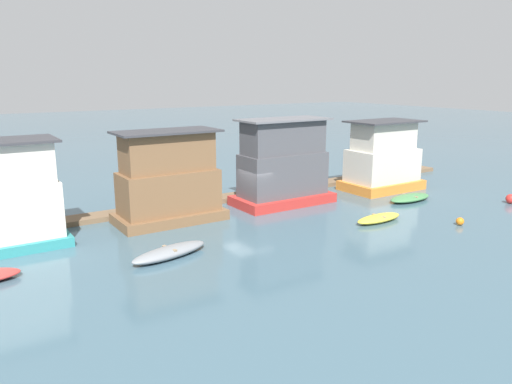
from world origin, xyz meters
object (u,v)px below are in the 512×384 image
houseboat_orange (383,159)px  dinghy_yellow (379,218)px  houseboat_brown (169,181)px  houseboat_red (283,166)px  dinghy_green (410,198)px  buoy_red (511,199)px  houseboat_teal (0,199)px  dinghy_grey (170,252)px  buoy_orange (460,221)px

houseboat_orange → dinghy_yellow: size_ratio=1.71×
houseboat_brown → houseboat_red: houseboat_red is taller
dinghy_green → houseboat_orange: bearing=73.9°
dinghy_yellow → dinghy_green: dinghy_green is taller
houseboat_red → buoy_red: 15.48m
houseboat_teal → dinghy_grey: bearing=-42.1°
houseboat_teal → houseboat_orange: bearing=-2.0°
houseboat_red → buoy_red: size_ratio=10.44×
houseboat_teal → houseboat_brown: houseboat_teal is taller
dinghy_yellow → houseboat_brown: bearing=146.4°
buoy_orange → houseboat_red: bearing=120.1°
houseboat_brown → houseboat_red: 8.06m
buoy_red → buoy_orange: (-7.25, -1.28, -0.09)m
dinghy_green → houseboat_red: bearing=151.2°
houseboat_teal → dinghy_green: size_ratio=1.62×
dinghy_green → buoy_red: 6.59m
buoy_red → dinghy_green: bearing=141.2°
buoy_red → dinghy_grey: bearing=172.9°
houseboat_red → houseboat_orange: 8.77m
buoy_red → houseboat_teal: bearing=163.8°
houseboat_red → dinghy_grey: (-10.51, -5.44, -2.31)m
dinghy_green → houseboat_teal: bearing=169.6°
dinghy_green → buoy_red: buoy_red is taller
houseboat_teal → buoy_red: houseboat_teal is taller
dinghy_grey → buoy_red: bearing=-7.1°
houseboat_teal → houseboat_brown: (8.79, -0.11, -0.10)m
houseboat_teal → houseboat_red: size_ratio=0.89×
dinghy_yellow → buoy_orange: 4.55m
dinghy_green → buoy_orange: size_ratio=8.06×
houseboat_teal → houseboat_orange: (25.60, -0.89, -0.23)m
dinghy_yellow → buoy_orange: size_ratio=7.51×
houseboat_red → dinghy_grey: houseboat_red is taller
houseboat_teal → buoy_red: 30.99m
houseboat_brown → buoy_orange: bearing=-35.8°
buoy_orange → buoy_red: bearing=10.0°
dinghy_yellow → buoy_orange: buoy_orange is taller
houseboat_brown → dinghy_grey: (-2.45, -5.62, -2.15)m
houseboat_teal → dinghy_grey: (6.34, -5.73, -2.25)m
dinghy_grey → buoy_orange: size_ratio=9.32×
dinghy_grey → dinghy_yellow: dinghy_grey is taller
houseboat_teal → buoy_red: bearing=-16.2°
houseboat_brown → houseboat_orange: size_ratio=1.07×
dinghy_green → buoy_red: bearing=-38.8°
houseboat_red → dinghy_yellow: (2.17, -6.62, -2.36)m
houseboat_red → dinghy_green: bearing=-28.8°
houseboat_teal → houseboat_orange: houseboat_teal is taller
houseboat_teal → dinghy_grey: houseboat_teal is taller
houseboat_red → houseboat_orange: size_ratio=1.14×
houseboat_orange → buoy_red: houseboat_orange is taller
houseboat_red → dinghy_yellow: bearing=-71.8°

